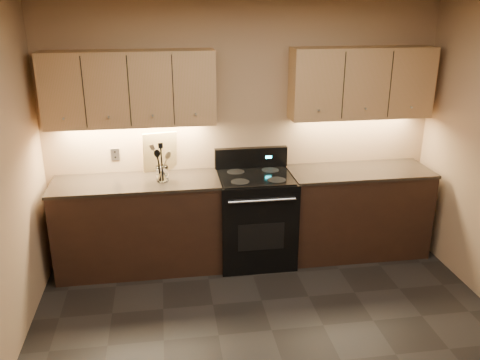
% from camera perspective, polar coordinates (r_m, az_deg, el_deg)
% --- Properties ---
extents(wall_back, '(4.00, 0.04, 2.60)m').
position_cam_1_polar(wall_back, '(5.25, 0.32, 5.40)').
color(wall_back, tan).
rests_on(wall_back, ground).
extents(counter_left, '(1.62, 0.62, 0.93)m').
position_cam_1_polar(counter_left, '(5.19, -11.30, -4.95)').
color(counter_left, black).
rests_on(counter_left, ground).
extents(counter_right, '(1.46, 0.62, 0.93)m').
position_cam_1_polar(counter_right, '(5.55, 12.95, -3.42)').
color(counter_right, black).
rests_on(counter_right, ground).
extents(stove, '(0.76, 0.68, 1.14)m').
position_cam_1_polar(stove, '(5.23, 1.72, -4.18)').
color(stove, black).
rests_on(stove, ground).
extents(upper_cab_left, '(1.60, 0.30, 0.70)m').
position_cam_1_polar(upper_cab_left, '(4.95, -12.28, 9.99)').
color(upper_cab_left, tan).
rests_on(upper_cab_left, wall_back).
extents(upper_cab_right, '(1.44, 0.30, 0.70)m').
position_cam_1_polar(upper_cab_right, '(5.32, 13.48, 10.56)').
color(upper_cab_right, tan).
rests_on(upper_cab_right, wall_back).
extents(outlet_plate, '(0.08, 0.01, 0.12)m').
position_cam_1_polar(outlet_plate, '(5.25, -13.84, 2.80)').
color(outlet_plate, '#B2B5BA').
rests_on(outlet_plate, wall_back).
extents(utensil_crock, '(0.14, 0.14, 0.15)m').
position_cam_1_polar(utensil_crock, '(4.96, -8.72, 0.66)').
color(utensil_crock, white).
rests_on(utensil_crock, counter_left).
extents(cutting_board, '(0.36, 0.17, 0.43)m').
position_cam_1_polar(cutting_board, '(5.18, -8.99, 3.12)').
color(cutting_board, tan).
rests_on(cutting_board, counter_left).
extents(wooden_spoon, '(0.18, 0.09, 0.29)m').
position_cam_1_polar(wooden_spoon, '(4.91, -9.23, 1.62)').
color(wooden_spoon, tan).
rests_on(wooden_spoon, utensil_crock).
extents(black_spoon, '(0.09, 0.18, 0.35)m').
position_cam_1_polar(black_spoon, '(4.94, -8.93, 2.03)').
color(black_spoon, black).
rests_on(black_spoon, utensil_crock).
extents(black_turner, '(0.10, 0.13, 0.38)m').
position_cam_1_polar(black_turner, '(4.90, -8.76, 2.07)').
color(black_turner, black).
rests_on(black_turner, utensil_crock).
extents(steel_spatula, '(0.22, 0.11, 0.39)m').
position_cam_1_polar(steel_spatula, '(4.93, -8.45, 2.24)').
color(steel_spatula, silver).
rests_on(steel_spatula, utensil_crock).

